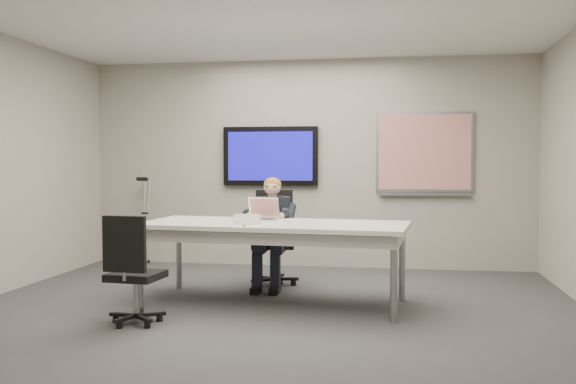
% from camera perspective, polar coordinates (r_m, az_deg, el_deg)
% --- Properties ---
extents(floor, '(6.00, 6.00, 0.02)m').
position_cam_1_polar(floor, '(5.90, -2.25, -11.20)').
color(floor, '#363639').
rests_on(floor, ground).
extents(ceiling, '(6.00, 6.00, 0.02)m').
position_cam_1_polar(ceiling, '(5.90, -2.30, 16.25)').
color(ceiling, silver).
rests_on(ceiling, wall_back).
extents(wall_back, '(6.00, 0.02, 2.80)m').
position_cam_1_polar(wall_back, '(8.69, 1.74, 2.55)').
color(wall_back, '#A39E93').
rests_on(wall_back, ground).
extents(wall_front, '(6.00, 0.02, 2.80)m').
position_cam_1_polar(wall_front, '(2.86, -14.56, 2.36)').
color(wall_front, '#A39E93').
rests_on(wall_front, ground).
extents(conference_table, '(2.73, 1.33, 0.81)m').
position_cam_1_polar(conference_table, '(6.40, -1.29, -3.56)').
color(conference_table, silver).
rests_on(conference_table, ground).
extents(tv_display, '(1.30, 0.09, 0.80)m').
position_cam_1_polar(tv_display, '(8.72, -1.57, 3.20)').
color(tv_display, black).
rests_on(tv_display, wall_back).
extents(whiteboard, '(1.25, 0.08, 1.10)m').
position_cam_1_polar(whiteboard, '(8.59, 12.03, 3.36)').
color(whiteboard, gray).
rests_on(whiteboard, wall_back).
extents(office_chair_far, '(0.59, 0.59, 1.09)m').
position_cam_1_polar(office_chair_far, '(7.43, -1.29, -5.66)').
color(office_chair_far, black).
rests_on(office_chair_far, ground).
extents(office_chair_near, '(0.50, 0.50, 0.96)m').
position_cam_1_polar(office_chair_near, '(5.79, -13.54, -8.50)').
color(office_chair_near, black).
rests_on(office_chair_near, ground).
extents(seated_person, '(0.39, 0.67, 1.24)m').
position_cam_1_polar(seated_person, '(7.17, -1.60, -4.65)').
color(seated_person, '#1C202F').
rests_on(seated_person, office_chair_far).
extents(crutch, '(0.18, 0.49, 1.27)m').
position_cam_1_polar(crutch, '(9.13, -12.56, -2.41)').
color(crutch, '#B0B2B8').
rests_on(crutch, ground).
extents(laptop, '(0.35, 0.33, 0.23)m').
position_cam_1_polar(laptop, '(6.67, -2.31, -2.00)').
color(laptop, silver).
rests_on(laptop, conference_table).
extents(name_tent, '(0.26, 0.15, 0.10)m').
position_cam_1_polar(name_tent, '(6.23, -3.62, -2.41)').
color(name_tent, silver).
rests_on(name_tent, conference_table).
extents(pen, '(0.03, 0.14, 0.01)m').
position_cam_1_polar(pen, '(6.01, -3.94, -3.02)').
color(pen, black).
rests_on(pen, conference_table).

